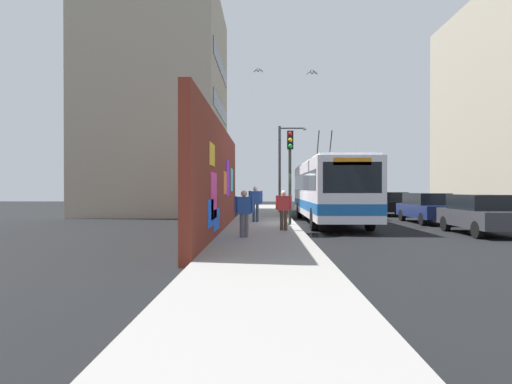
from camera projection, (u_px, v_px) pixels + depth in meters
name	position (u px, v px, depth m)	size (l,w,h in m)	color
ground_plane	(296.00, 226.00, 20.64)	(80.00, 80.00, 0.00)	black
sidewalk_slab	(263.00, 225.00, 20.67)	(48.00, 3.20, 0.15)	gray
graffiti_wall	(219.00, 180.00, 17.06)	(14.74, 0.32, 4.34)	maroon
building_far_left	(159.00, 108.00, 31.20)	(10.81, 9.01, 15.43)	#9E937F
building_far_right	(504.00, 109.00, 33.06)	(13.27, 6.26, 15.92)	#9E937F
city_bus	(329.00, 189.00, 22.18)	(11.97, 2.67, 5.00)	silver
parked_car_dark_gray	(481.00, 213.00, 16.87)	(4.15, 1.83, 1.58)	#38383D
parked_car_navy	(427.00, 207.00, 22.49)	(4.73, 1.77, 1.58)	navy
parked_car_black	(390.00, 203.00, 28.93)	(4.07, 1.93, 1.58)	black
parked_car_champagne	(368.00, 201.00, 35.10)	(4.61, 1.74, 1.58)	#C6B793
pedestrian_midblock	(256.00, 201.00, 21.39)	(0.24, 0.70, 1.78)	#2D3F59
pedestrian_at_curb	(284.00, 207.00, 17.02)	(0.22, 0.65, 1.59)	#3F3326
pedestrian_near_wall	(244.00, 210.00, 14.62)	(0.22, 0.65, 1.60)	#595960
traffic_light	(290.00, 162.00, 19.70)	(0.49, 0.28, 4.34)	#2D382D
street_lamp	(283.00, 162.00, 29.96)	(0.44, 1.98, 6.04)	#4C4C51
flying_pigeons	(283.00, 72.00, 22.54)	(4.32, 3.15, 1.41)	gray
curbside_puddle	(319.00, 235.00, 16.67)	(1.90, 1.90, 0.00)	black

